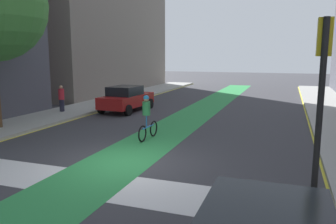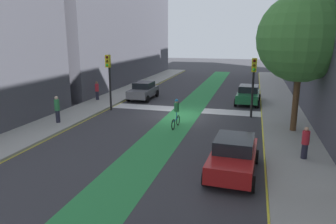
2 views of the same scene
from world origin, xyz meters
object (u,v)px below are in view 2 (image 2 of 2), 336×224
at_px(car_red_left_far, 233,156).
at_px(car_green_left_near, 248,94).
at_px(traffic_signal_near_right, 109,72).
at_px(traffic_signal_near_left, 253,76).
at_px(street_tree_near, 302,38).
at_px(pedestrian_sidewalk_left_a, 305,143).
at_px(cyclist_in_lane, 176,113).
at_px(pedestrian_sidewalk_right_a, 97,90).
at_px(pedestrian_sidewalk_right_b, 57,109).
at_px(car_grey_right_near, 143,90).

height_order(car_red_left_far, car_green_left_near, same).
distance_m(traffic_signal_near_right, traffic_signal_near_left, 10.84).
relative_size(traffic_signal_near_right, car_green_left_near, 1.02).
bearing_deg(street_tree_near, pedestrian_sidewalk_left_a, 90.03).
distance_m(traffic_signal_near_left, cyclist_in_lane, 6.34).
bearing_deg(pedestrian_sidewalk_left_a, street_tree_near, -89.97).
relative_size(traffic_signal_near_right, pedestrian_sidewalk_right_a, 2.64).
height_order(pedestrian_sidewalk_right_b, street_tree_near, street_tree_near).
height_order(pedestrian_sidewalk_left_a, pedestrian_sidewalk_right_b, pedestrian_sidewalk_right_b).
bearing_deg(traffic_signal_near_right, street_tree_near, 169.63).
relative_size(traffic_signal_near_right, car_red_left_far, 1.02).
height_order(traffic_signal_near_right, pedestrian_sidewalk_left_a, traffic_signal_near_right).
xyz_separation_m(traffic_signal_near_left, pedestrian_sidewalk_left_a, (-2.54, 7.77, -2.06)).
xyz_separation_m(traffic_signal_near_right, pedestrian_sidewalk_right_a, (2.69, -2.99, -2.07)).
bearing_deg(car_red_left_far, traffic_signal_near_left, -93.54).
distance_m(car_grey_right_near, car_red_left_far, 17.19).
xyz_separation_m(pedestrian_sidewalk_right_a, pedestrian_sidewalk_left_a, (-16.05, 10.15, -0.06)).
distance_m(car_grey_right_near, cyclist_in_lane, 9.79).
bearing_deg(street_tree_near, pedestrian_sidewalk_right_a, -18.70).
height_order(pedestrian_sidewalk_right_a, pedestrian_sidewalk_right_b, pedestrian_sidewalk_right_b).
bearing_deg(car_red_left_far, traffic_signal_near_right, -42.56).
bearing_deg(car_red_left_far, pedestrian_sidewalk_left_a, -145.01).
distance_m(traffic_signal_near_left, car_red_left_far, 10.24).
distance_m(car_grey_right_near, pedestrian_sidewalk_left_a, 17.45).
xyz_separation_m(pedestrian_sidewalk_right_b, street_tree_near, (-14.95, -2.22, 4.59)).
xyz_separation_m(traffic_signal_near_right, pedestrian_sidewalk_right_b, (1.59, 4.66, -1.99)).
bearing_deg(car_green_left_near, traffic_signal_near_left, 93.95).
height_order(traffic_signal_near_right, pedestrian_sidewalk_right_a, traffic_signal_near_right).
bearing_deg(car_grey_right_near, car_red_left_far, 122.53).
xyz_separation_m(traffic_signal_near_left, cyclist_in_lane, (4.66, 3.79, -2.03)).
bearing_deg(traffic_signal_near_left, car_red_left_far, 86.46).
distance_m(car_red_left_far, street_tree_near, 9.03).
relative_size(car_grey_right_near, car_green_left_near, 0.98).
relative_size(traffic_signal_near_left, pedestrian_sidewalk_right_a, 2.58).
relative_size(pedestrian_sidewalk_left_a, street_tree_near, 0.19).
distance_m(traffic_signal_near_right, car_green_left_near, 12.09).
bearing_deg(car_grey_right_near, pedestrian_sidewalk_right_b, 75.37).
bearing_deg(pedestrian_sidewalk_right_a, traffic_signal_near_right, 132.01).
xyz_separation_m(cyclist_in_lane, street_tree_near, (-7.20, -0.73, 4.69)).
bearing_deg(pedestrian_sidewalk_left_a, car_red_left_far, 34.99).
height_order(car_grey_right_near, car_green_left_near, same).
bearing_deg(traffic_signal_near_left, car_green_left_near, -86.05).
bearing_deg(car_grey_right_near, cyclist_in_lane, 122.08).
relative_size(car_green_left_near, street_tree_near, 0.53).
bearing_deg(traffic_signal_near_right, pedestrian_sidewalk_right_b, 71.12).
height_order(car_green_left_near, cyclist_in_lane, cyclist_in_lane).
xyz_separation_m(car_red_left_far, pedestrian_sidewalk_right_b, (11.80, -4.70, 0.27)).
bearing_deg(car_grey_right_near, car_green_left_near, -177.18).
relative_size(car_grey_right_near, cyclist_in_lane, 2.27).
bearing_deg(street_tree_near, car_grey_right_near, -31.40).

